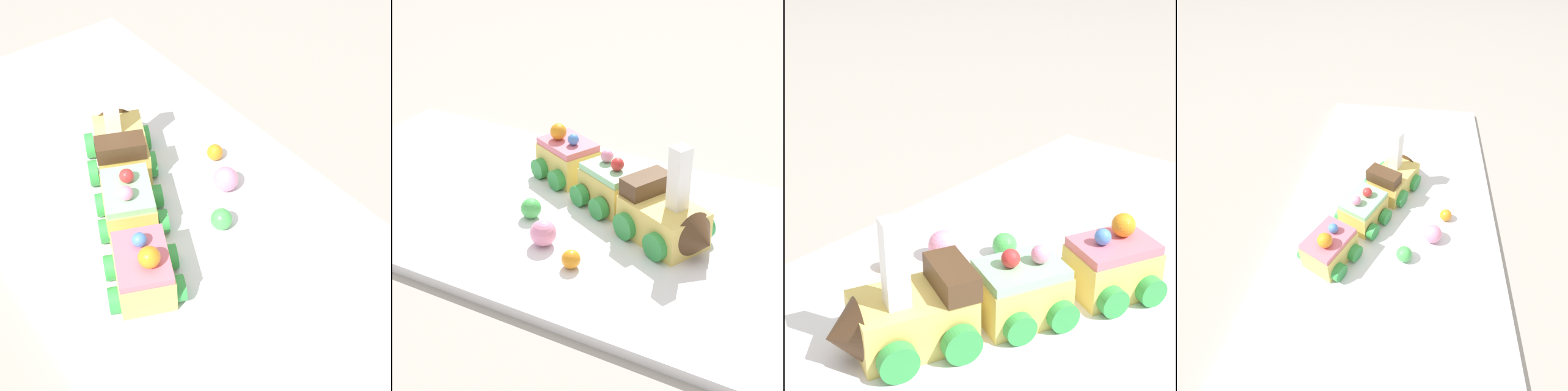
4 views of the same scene
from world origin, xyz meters
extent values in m
plane|color=gray|center=(0.00, 0.00, 0.00)|extent=(10.00, 10.00, 0.00)
cube|color=white|center=(0.00, 0.00, 0.01)|extent=(0.81, 0.36, 0.01)
cube|color=#EACC66|center=(0.08, 0.00, 0.03)|extent=(0.11, 0.09, 0.04)
cube|color=#4C331E|center=(0.05, 0.02, 0.07)|extent=(0.05, 0.06, 0.02)
cone|color=#4C331E|center=(0.14, -0.02, 0.04)|extent=(0.05, 0.06, 0.05)
cube|color=white|center=(0.10, 0.00, 0.07)|extent=(0.02, 0.02, 0.02)
cube|color=white|center=(0.10, 0.00, 0.08)|extent=(0.02, 0.02, 0.02)
cube|color=white|center=(0.10, 0.00, 0.10)|extent=(0.02, 0.02, 0.02)
cube|color=white|center=(0.10, 0.00, 0.12)|extent=(0.02, 0.02, 0.02)
cylinder|color=green|center=(0.09, -0.04, 0.03)|extent=(0.03, 0.02, 0.03)
cylinder|color=green|center=(0.12, 0.02, 0.03)|extent=(0.03, 0.02, 0.03)
cylinder|color=green|center=(0.05, -0.02, 0.03)|extent=(0.03, 0.02, 0.03)
cylinder|color=green|center=(0.08, 0.05, 0.03)|extent=(0.03, 0.02, 0.03)
cube|color=#EACC66|center=(0.00, 0.04, 0.03)|extent=(0.09, 0.08, 0.04)
cube|color=#93DBA3|center=(0.00, 0.04, 0.06)|extent=(0.08, 0.08, 0.01)
sphere|color=pink|center=(-0.01, 0.05, 0.07)|extent=(0.02, 0.02, 0.02)
sphere|color=red|center=(0.01, 0.04, 0.07)|extent=(0.02, 0.02, 0.02)
cylinder|color=green|center=(0.00, 0.01, 0.03)|extent=(0.03, 0.02, 0.03)
cylinder|color=green|center=(0.03, 0.06, 0.03)|extent=(0.03, 0.02, 0.03)
cylinder|color=green|center=(-0.04, 0.02, 0.03)|extent=(0.03, 0.02, 0.03)
cylinder|color=green|center=(-0.01, 0.08, 0.03)|extent=(0.03, 0.02, 0.03)
cube|color=#EACC66|center=(-0.08, 0.08, 0.03)|extent=(0.09, 0.08, 0.04)
cube|color=#E57084|center=(-0.08, 0.08, 0.06)|extent=(0.08, 0.08, 0.01)
sphere|color=orange|center=(-0.10, 0.08, 0.07)|extent=(0.03, 0.03, 0.02)
sphere|color=#4C84E0|center=(-0.07, 0.08, 0.07)|extent=(0.02, 0.02, 0.01)
cylinder|color=green|center=(-0.08, 0.04, 0.03)|extent=(0.03, 0.02, 0.03)
cylinder|color=green|center=(-0.05, 0.10, 0.03)|extent=(0.03, 0.02, 0.03)
cylinder|color=green|center=(-0.12, 0.06, 0.03)|extent=(0.03, 0.02, 0.03)
cylinder|color=green|center=(-0.09, 0.12, 0.03)|extent=(0.03, 0.02, 0.03)
sphere|color=orange|center=(0.02, -0.10, 0.02)|extent=(0.02, 0.02, 0.02)
sphere|color=pink|center=(-0.03, -0.07, 0.03)|extent=(0.03, 0.03, 0.03)
sphere|color=#4CBC56|center=(-0.07, -0.03, 0.02)|extent=(0.02, 0.02, 0.02)
camera|label=1|loc=(-0.37, 0.23, 0.48)|focal=50.00mm
camera|label=2|loc=(0.31, -0.58, 0.41)|focal=60.00mm
camera|label=3|loc=(0.37, 0.32, 0.34)|focal=60.00mm
camera|label=4|loc=(-0.35, -0.02, 0.41)|focal=28.00mm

